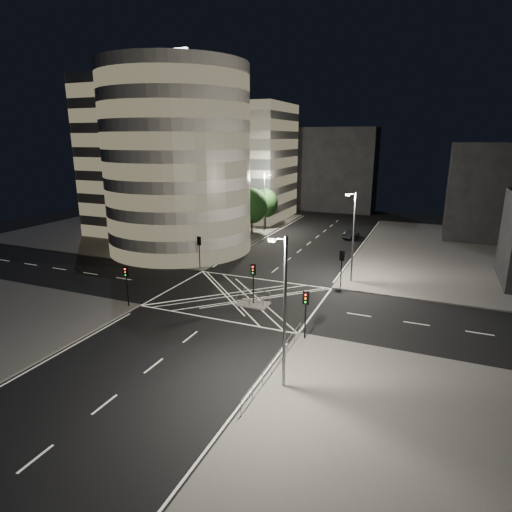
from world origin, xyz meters
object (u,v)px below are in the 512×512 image
at_px(traffic_signal_nl, 127,279).
at_px(traffic_signal_fr, 342,262).
at_px(central_island, 253,304).
at_px(street_lamp_right_near, 284,309).
at_px(street_lamp_left_far, 264,200).
at_px(traffic_signal_island, 253,276).
at_px(sedan, 351,234).
at_px(traffic_signal_fl, 199,246).
at_px(street_lamp_right_far, 353,234).
at_px(traffic_signal_nr, 306,306).
at_px(street_lamp_left_near, 214,218).

bearing_deg(traffic_signal_nl, traffic_signal_fr, 37.69).
distance_m(central_island, traffic_signal_fr, 11.10).
bearing_deg(street_lamp_right_near, street_lamp_left_far, 113.21).
relative_size(traffic_signal_island, sedan, 0.97).
distance_m(traffic_signal_fl, traffic_signal_fr, 17.60).
relative_size(traffic_signal_nl, street_lamp_right_far, 0.40).
distance_m(traffic_signal_fl, street_lamp_left_far, 23.36).
bearing_deg(street_lamp_left_far, street_lamp_right_far, -48.06).
xyz_separation_m(traffic_signal_nl, street_lamp_right_near, (18.24, -7.20, 2.63)).
bearing_deg(street_lamp_right_far, traffic_signal_fr, -106.11).
distance_m(traffic_signal_nr, sedan, 38.07).
relative_size(traffic_signal_island, street_lamp_right_far, 0.40).
xyz_separation_m(street_lamp_right_near, sedan, (-4.12, 45.05, -4.86)).
distance_m(street_lamp_right_far, street_lamp_right_near, 23.00).
bearing_deg(traffic_signal_island, street_lamp_right_far, 54.70).
height_order(traffic_signal_fr, traffic_signal_nr, same).
relative_size(traffic_signal_nr, street_lamp_left_near, 0.40).
distance_m(traffic_signal_nr, street_lamp_left_far, 41.15).
relative_size(traffic_signal_nl, traffic_signal_nr, 1.00).
height_order(central_island, sedan, sedan).
xyz_separation_m(traffic_signal_fl, sedan, (14.11, 24.25, -2.23)).
height_order(street_lamp_left_near, street_lamp_right_far, same).
distance_m(traffic_signal_nr, street_lamp_left_near, 26.32).
bearing_deg(traffic_signal_nl, traffic_signal_fl, 90.00).
bearing_deg(traffic_signal_fr, traffic_signal_island, -129.33).
distance_m(traffic_signal_fr, street_lamp_left_far, 29.63).
distance_m(traffic_signal_fr, traffic_signal_island, 10.73).
height_order(traffic_signal_nr, traffic_signal_island, same).
distance_m(central_island, traffic_signal_nl, 12.36).
height_order(central_island, traffic_signal_fr, traffic_signal_fr).
xyz_separation_m(traffic_signal_fl, street_lamp_left_far, (-0.64, 23.20, 2.63)).
bearing_deg(traffic_signal_nl, street_lamp_right_near, -21.55).
relative_size(central_island, street_lamp_left_far, 0.30).
relative_size(central_island, street_lamp_right_near, 0.30).
bearing_deg(traffic_signal_nr, street_lamp_right_far, 87.70).
height_order(central_island, traffic_signal_island, traffic_signal_island).
relative_size(street_lamp_left_far, street_lamp_right_far, 1.00).
bearing_deg(sedan, traffic_signal_nl, 80.04).
height_order(traffic_signal_fr, street_lamp_left_near, street_lamp_left_near).
bearing_deg(traffic_signal_island, traffic_signal_fl, 142.46).
relative_size(central_island, traffic_signal_nl, 0.75).
bearing_deg(street_lamp_left_near, street_lamp_left_far, 90.00).
bearing_deg(traffic_signal_nl, traffic_signal_island, 26.14).
xyz_separation_m(traffic_signal_fl, traffic_signal_island, (10.80, -8.30, 0.00)).
xyz_separation_m(traffic_signal_fl, traffic_signal_nr, (17.60, -13.60, 0.00)).
distance_m(traffic_signal_nl, traffic_signal_island, 12.03).
height_order(central_island, street_lamp_right_near, street_lamp_right_near).
xyz_separation_m(street_lamp_left_far, sedan, (14.75, 1.05, -4.86)).
height_order(traffic_signal_island, street_lamp_left_near, street_lamp_left_near).
distance_m(traffic_signal_fl, street_lamp_right_far, 18.55).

